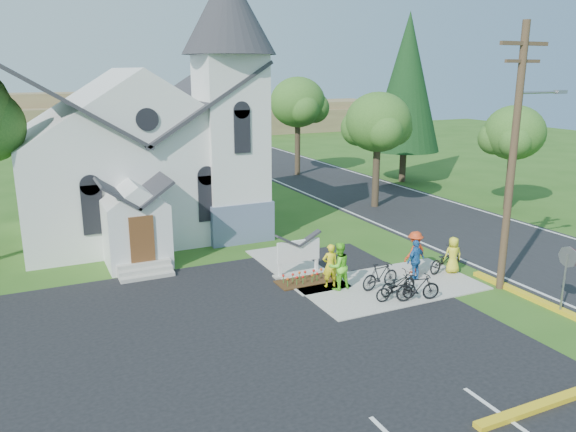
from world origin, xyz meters
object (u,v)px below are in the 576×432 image
cyclist_0 (330,265)px  bike_2 (396,289)px  bike_1 (380,276)px  church_sign (298,251)px  cyclist_1 (339,266)px  bike_0 (398,283)px  stop_sign (567,266)px  bike_4 (445,260)px  cyclist_3 (415,252)px  utility_pole (515,151)px  cyclist_2 (416,260)px  cyclist_4 (453,255)px  bike_3 (418,287)px

cyclist_0 → bike_2: bearing=134.1°
bike_1 → bike_2: bearing=167.3°
church_sign → bike_1: 3.58m
cyclist_1 → bike_0: bearing=136.1°
stop_sign → cyclist_0: bearing=137.8°
church_sign → bike_4: size_ratio=1.15×
church_sign → cyclist_3: 4.87m
utility_pole → church_sign: bearing=144.4°
bike_4 → church_sign: bearing=54.4°
cyclist_2 → bike_2: 2.44m
bike_0 → bike_2: 0.60m
cyclist_4 → cyclist_2: bearing=15.5°
church_sign → cyclist_4: (5.90, -2.62, -0.20)m
bike_1 → cyclist_4: (3.75, 0.20, 0.25)m
cyclist_3 → church_sign: bearing=-36.2°
bike_1 → bike_4: bearing=-89.9°
utility_pole → bike_2: bearing=171.7°
bike_3 → cyclist_4: size_ratio=1.10×
stop_sign → cyclist_2: size_ratio=1.48×
bike_0 → bike_1: bearing=13.0°
cyclist_0 → stop_sign: bearing=147.1°
stop_sign → cyclist_2: stop_sign is taller
cyclist_0 → bike_1: size_ratio=1.00×
utility_pole → bike_0: 6.51m
bike_0 → cyclist_2: bearing=-64.7°
cyclist_1 → bike_1: 1.68m
cyclist_1 → cyclist_2: (3.31, -0.46, -0.10)m
bike_2 → bike_1: bearing=1.0°
bike_0 → bike_2: bearing=130.7°
church_sign → cyclist_1: (0.66, -2.17, -0.04)m
cyclist_2 → bike_4: size_ratio=0.87×
cyclist_1 → bike_2: (1.37, -1.87, -0.50)m
church_sign → bike_4: (5.70, -2.39, -0.47)m
cyclist_2 → cyclist_4: bearing=166.7°
stop_sign → cyclist_0: stop_sign is taller
cyclist_0 → cyclist_4: bearing=-179.2°
cyclist_1 → cyclist_4: (5.24, -0.45, -0.16)m
cyclist_2 → bike_0: bearing=18.8°
church_sign → bike_2: 4.55m
church_sign → cyclist_2: cyclist_2 is taller
church_sign → cyclist_1: size_ratio=1.17×
bike_1 → cyclist_3: size_ratio=0.98×
utility_pole → bike_2: (-4.54, 0.66, -4.92)m
bike_1 → cyclist_3: (2.32, 0.90, 0.37)m
cyclist_3 → bike_4: bearing=146.4°
cyclist_0 → cyclist_1: cyclist_1 is taller
bike_2 → cyclist_3: (2.45, 2.11, 0.46)m
cyclist_2 → cyclist_4: cyclist_2 is taller
bike_3 → bike_4: bike_3 is taller
utility_pole → cyclist_1: 7.79m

